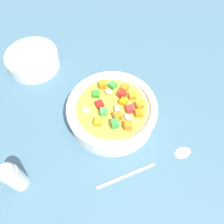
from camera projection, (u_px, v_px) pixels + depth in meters
The scene contains 5 objects.
ground_plane at pixel (112, 120), 51.21cm from camera, with size 140.00×140.00×2.00cm, color #42667A.
soup_bowl_main at pixel (112, 111), 47.94cm from camera, with size 19.16×19.16×6.10cm.
spoon at pixel (160, 161), 44.60cm from camera, with size 20.58×2.39×0.76cm.
side_bowl_small at pixel (33, 59), 56.89cm from camera, with size 13.12×13.12×4.32cm.
pepper_shaker at pixel (13, 176), 39.05cm from camera, with size 3.24×3.24×8.69cm.
Camera 1 is at (9.39, 23.89, 43.35)cm, focal length 35.99 mm.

